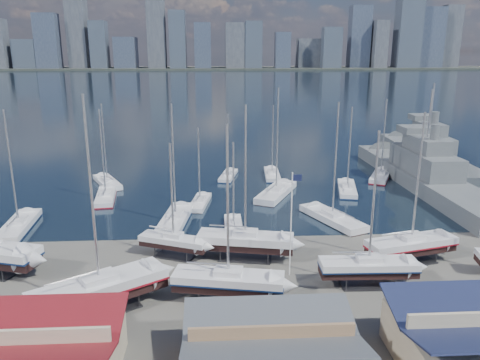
{
  "coord_description": "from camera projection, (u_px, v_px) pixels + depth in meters",
  "views": [
    {
      "loc": [
        -3.92,
        -54.53,
        22.56
      ],
      "look_at": [
        -0.27,
        8.0,
        5.27
      ],
      "focal_mm": 35.0,
      "sensor_mm": 36.0,
      "label": 1
    }
  ],
  "objects": [
    {
      "name": "flagpole",
      "position": [
        292.0,
        218.0,
        47.16
      ],
      "size": [
        0.98,
        0.12,
        11.07
      ],
      "color": "white",
      "rests_on": "ground"
    },
    {
      "name": "ground",
      "position": [
        253.0,
        274.0,
        49.07
      ],
      "size": [
        1400.0,
        1400.0,
        0.0
      ],
      "primitive_type": "plane",
      "color": "#605E59",
      "rests_on": "ground"
    },
    {
      "name": "sailboat_cradle_4",
      "position": [
        245.0,
        241.0,
        52.13
      ],
      "size": [
        11.02,
        5.07,
        17.26
      ],
      "rotation": [
        0.0,
        0.0,
        -0.2
      ],
      "color": "#2D2D33",
      "rests_on": "ground"
    },
    {
      "name": "sailboat_moored_0",
      "position": [
        19.0,
        227.0,
        61.29
      ],
      "size": [
        3.93,
        11.19,
        16.42
      ],
      "rotation": [
        0.0,
        0.0,
        1.65
      ],
      "color": "black",
      "rests_on": "water"
    },
    {
      "name": "car_d",
      "position": [
        325.0,
        326.0,
        38.26
      ],
      "size": [
        3.38,
        5.93,
        1.62
      ],
      "primitive_type": "imported",
      "rotation": [
        0.0,
        0.0,
        0.21
      ],
      "color": "gray",
      "rests_on": "ground"
    },
    {
      "name": "far_shore",
      "position": [
        215.0,
        69.0,
        597.29
      ],
      "size": [
        1400.0,
        80.0,
        2.2
      ],
      "primitive_type": "cube",
      "color": "#2D332D",
      "rests_on": "ground"
    },
    {
      "name": "sailboat_moored_3",
      "position": [
        176.0,
        220.0,
        63.73
      ],
      "size": [
        4.61,
        11.62,
        16.9
      ],
      "rotation": [
        0.0,
        0.0,
        1.44
      ],
      "color": "black",
      "rests_on": "water"
    },
    {
      "name": "car_c",
      "position": [
        242.0,
        330.0,
        37.74
      ],
      "size": [
        4.42,
        6.22,
        1.57
      ],
      "primitive_type": "imported",
      "rotation": [
        0.0,
        0.0,
        0.36
      ],
      "color": "gray",
      "rests_on": "ground"
    },
    {
      "name": "shed_red",
      "position": [
        11.0,
        357.0,
        32.05
      ],
      "size": [
        14.7,
        9.45,
        4.51
      ],
      "color": "#BFB293",
      "rests_on": "ground"
    },
    {
      "name": "sailboat_cradle_3",
      "position": [
        228.0,
        281.0,
        43.1
      ],
      "size": [
        10.69,
        4.87,
        16.63
      ],
      "rotation": [
        0.0,
        0.0,
        -0.2
      ],
      "color": "#2D2D33",
      "rests_on": "ground"
    },
    {
      "name": "car_a",
      "position": [
        106.0,
        323.0,
        38.94
      ],
      "size": [
        2.16,
        4.38,
        1.44
      ],
      "primitive_type": "imported",
      "rotation": [
        0.0,
        0.0,
        -0.11
      ],
      "color": "gray",
      "rests_on": "ground"
    },
    {
      "name": "sailboat_moored_10",
      "position": [
        347.0,
        190.0,
        77.67
      ],
      "size": [
        4.83,
        10.22,
        14.74
      ],
      "rotation": [
        0.0,
        0.0,
        1.35
      ],
      "color": "black",
      "rests_on": "water"
    },
    {
      "name": "naval_ship_east",
      "position": [
        423.0,
        176.0,
        80.84
      ],
      "size": [
        8.5,
        46.83,
        18.2
      ],
      "rotation": [
        0.0,
        0.0,
        1.59
      ],
      "color": "#585D61",
      "rests_on": "water"
    },
    {
      "name": "sailboat_moored_2",
      "position": [
        107.0,
        183.0,
        81.58
      ],
      "size": [
        6.81,
        9.98,
        14.77
      ],
      "rotation": [
        0.0,
        0.0,
        2.03
      ],
      "color": "black",
      "rests_on": "water"
    },
    {
      "name": "shed_grey",
      "position": [
        272.0,
        350.0,
        33.1
      ],
      "size": [
        12.6,
        8.4,
        4.17
      ],
      "color": "#8C6B4C",
      "rests_on": "ground"
    },
    {
      "name": "naval_ship_west",
      "position": [
        427.0,
        154.0,
        98.0
      ],
      "size": [
        9.1,
        43.48,
        17.89
      ],
      "rotation": [
        0.0,
        0.0,
        1.52
      ],
      "color": "#585D61",
      "rests_on": "water"
    },
    {
      "name": "sailboat_moored_1",
      "position": [
        106.0,
        198.0,
        73.6
      ],
      "size": [
        4.07,
        10.22,
        14.85
      ],
      "rotation": [
        0.0,
        0.0,
        1.7
      ],
      "color": "black",
      "rests_on": "water"
    },
    {
      "name": "sailboat_moored_5",
      "position": [
        228.0,
        176.0,
        86.15
      ],
      "size": [
        4.03,
        8.59,
        12.39
      ],
      "rotation": [
        0.0,
        0.0,
        1.36
      ],
      "color": "black",
      "rests_on": "water"
    },
    {
      "name": "sailboat_moored_11",
      "position": [
        381.0,
        177.0,
        85.68
      ],
      "size": [
        7.1,
        10.34,
        15.17
      ],
      "rotation": [
        0.0,
        0.0,
        1.1
      ],
      "color": "black",
      "rests_on": "water"
    },
    {
      "name": "sailboat_cradle_6",
      "position": [
        411.0,
        245.0,
        51.19
      ],
      "size": [
        10.7,
        5.33,
        16.61
      ],
      "rotation": [
        0.0,
        0.0,
        0.25
      ],
      "color": "#2D2D33",
      "rests_on": "ground"
    },
    {
      "name": "sailboat_moored_6",
      "position": [
        234.0,
        228.0,
        61.08
      ],
      "size": [
        2.28,
        8.14,
        12.16
      ],
      "rotation": [
        0.0,
        0.0,
        1.57
      ],
      "color": "black",
      "rests_on": "water"
    },
    {
      "name": "sailboat_moored_8",
      "position": [
        272.0,
        175.0,
        86.85
      ],
      "size": [
        3.12,
        9.42,
        13.89
      ],
      "rotation": [
        0.0,
        0.0,
        1.51
      ],
      "color": "black",
      "rests_on": "water"
    },
    {
      "name": "sailboat_moored_7",
      "position": [
        276.0,
        194.0,
        75.42
      ],
      "size": [
        8.23,
        12.19,
        18.02
      ],
      "rotation": [
        0.0,
        0.0,
        1.12
      ],
      "color": "black",
      "rests_on": "water"
    },
    {
      "name": "car_b",
      "position": [
        269.0,
        320.0,
        39.2
      ],
      "size": [
        4.93,
        2.0,
        1.59
      ],
      "primitive_type": "imported",
      "rotation": [
        0.0,
        0.0,
        1.64
      ],
      "color": "gray",
      "rests_on": "ground"
    },
    {
      "name": "skyline",
      "position": [
        208.0,
        37.0,
        580.74
      ],
      "size": [
        639.14,
        43.8,
        107.69
      ],
      "color": "#475166",
      "rests_on": "far_shore"
    },
    {
      "name": "sailboat_cradle_5",
      "position": [
        368.0,
        267.0,
        46.06
      ],
      "size": [
        9.7,
        2.97,
        15.6
      ],
      "rotation": [
        0.0,
        0.0,
        -0.03
      ],
      "color": "#2D2D33",
      "rests_on": "ground"
    },
    {
      "name": "sailboat_cradle_2",
      "position": [
        174.0,
        241.0,
        52.55
      ],
      "size": [
        8.15,
        5.11,
        13.15
      ],
      "rotation": [
        0.0,
        0.0,
        -0.4
      ],
      "color": "#2D2D33",
      "rests_on": "ground"
    },
    {
      "name": "sailboat_moored_4",
      "position": [
        200.0,
        203.0,
        70.88
      ],
      "size": [
        3.56,
        8.46,
        12.38
      ],
      "rotation": [
        0.0,
        0.0,
        1.41
      ],
      "color": "black",
      "rests_on": "water"
    },
    {
      "name": "sailboat_cradle_1",
      "position": [
        100.0,
        289.0,
        41.37
      ],
      "size": [
        11.98,
        9.52,
        19.32
      ],
      "rotation": [
        0.0,
        0.0,
        0.58
      ],
      "color": "#2D2D33",
      "rests_on": "ground"
    },
    {
      "name": "water",
      "position": [
        218.0,
        83.0,
        347.43
      ],
      "size": [
        1400.0,
        600.0,
        0.4
      ],
      "primitive_type": "cube",
      "color": "#172436",
      "rests_on": "ground"
    },
    {
      "name": "sailboat_moored_9",
      "position": [
        332.0,
        219.0,
        63.98
      ],
      "size": [
        7.46,
        11.61,
        17.06
      ],
      "rotation": [
        0.0,
        0.0,
        1.99
      ],
      "color": "black",
      "rests_on": "water"
    }
  ]
}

